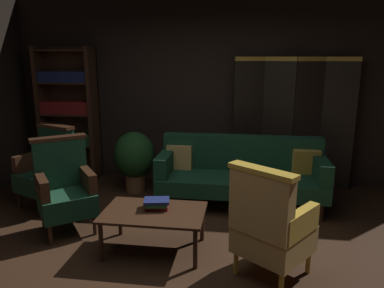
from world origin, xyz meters
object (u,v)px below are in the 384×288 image
book_navy_cloth (157,201)px  potted_plant (134,157)px  armchair_wing_left (48,169)px  book_red_leather (157,207)px  armchair_gilt_accent (270,226)px  folding_screen (292,121)px  bookshelf (68,112)px  armchair_wing_right (65,188)px  velvet_couch (241,171)px  coffee_table (154,216)px  book_green_cloth (157,204)px

book_navy_cloth → potted_plant: bearing=114.4°
armchair_wing_left → book_red_leather: 1.87m
armchair_gilt_accent → book_navy_cloth: (-1.09, 0.37, 0.01)m
armchair_wing_left → book_navy_cloth: 1.87m
book_red_leather → book_navy_cloth: size_ratio=0.92×
potted_plant → armchair_wing_left: bearing=-146.3°
armchair_gilt_accent → book_red_leather: (-1.09, 0.37, -0.05)m
folding_screen → armchair_gilt_accent: bearing=-100.4°
armchair_wing_left → armchair_gilt_accent: bearing=-24.6°
bookshelf → book_red_leather: (1.88, -2.00, -0.62)m
book_navy_cloth → armchair_wing_right: bearing=167.1°
velvet_couch → armchair_wing_left: 2.50m
coffee_table → armchair_wing_left: 1.90m
armchair_wing_left → book_green_cloth: (1.65, -0.88, -0.02)m
armchair_wing_left → book_green_cloth: bearing=-28.2°
folding_screen → velvet_couch: bearing=-132.0°
folding_screen → book_navy_cloth: (-1.53, -2.05, -0.48)m
potted_plant → book_green_cloth: bearing=-65.6°
coffee_table → armchair_wing_right: armchair_wing_right is taller
potted_plant → book_red_leather: bearing=-65.6°
coffee_table → armchair_gilt_accent: (1.10, -0.30, 0.12)m
armchair_gilt_accent → armchair_wing_left: (-2.74, 1.26, 0.00)m
bookshelf → armchair_wing_left: bearing=-78.5°
velvet_couch → folding_screen: bearing=48.0°
velvet_couch → armchair_wing_left: armchair_wing_left is taller
coffee_table → book_green_cloth: book_green_cloth is taller
folding_screen → bookshelf: (-3.41, -0.05, 0.07)m
folding_screen → armchair_gilt_accent: size_ratio=1.83×
folding_screen → potted_plant: 2.34m
potted_plant → book_green_cloth: (0.69, -1.53, -0.03)m
armchair_gilt_accent → armchair_wing_right: same height
coffee_table → armchair_wing_left: (-1.64, 0.95, 0.12)m
coffee_table → potted_plant: 1.74m
armchair_wing_left → book_red_leather: bearing=-28.2°
bookshelf → velvet_couch: (2.70, -0.74, -0.61)m
armchair_wing_left → book_red_leather: size_ratio=4.49×
velvet_couch → potted_plant: bearing=170.1°
coffee_table → book_green_cloth: size_ratio=4.62×
bookshelf → velvet_couch: size_ratio=0.97×
velvet_couch → potted_plant: (-1.51, 0.26, 0.05)m
bookshelf → book_green_cloth: 2.81m
potted_plant → folding_screen: bearing=13.4°
folding_screen → book_navy_cloth: folding_screen is taller
armchair_wing_right → potted_plant: (0.41, 1.27, 0.01)m
armchair_wing_right → potted_plant: size_ratio=1.19×
bookshelf → velvet_couch: bookshelf is taller
potted_plant → bookshelf: bearing=158.0°
book_green_cloth → book_navy_cloth: 0.03m
bookshelf → coffee_table: bookshelf is taller
velvet_couch → coffee_table: bearing=-122.0°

